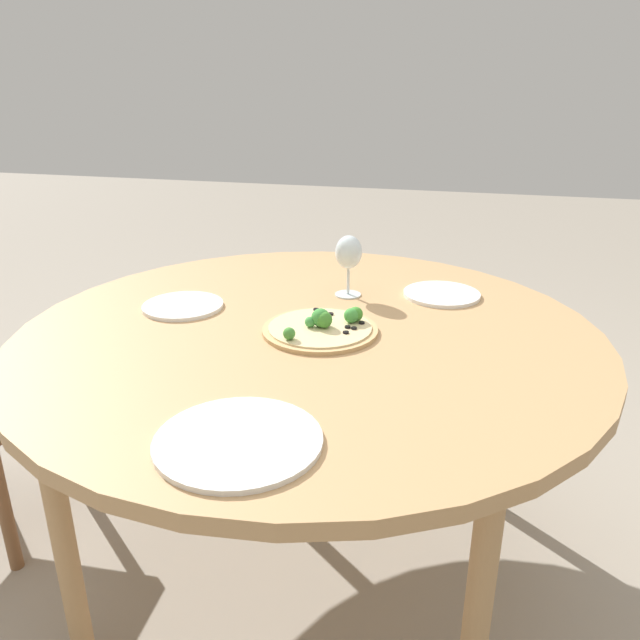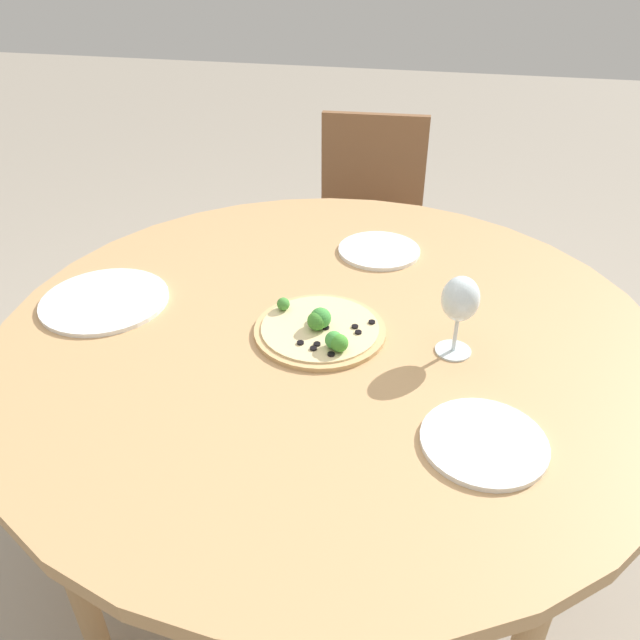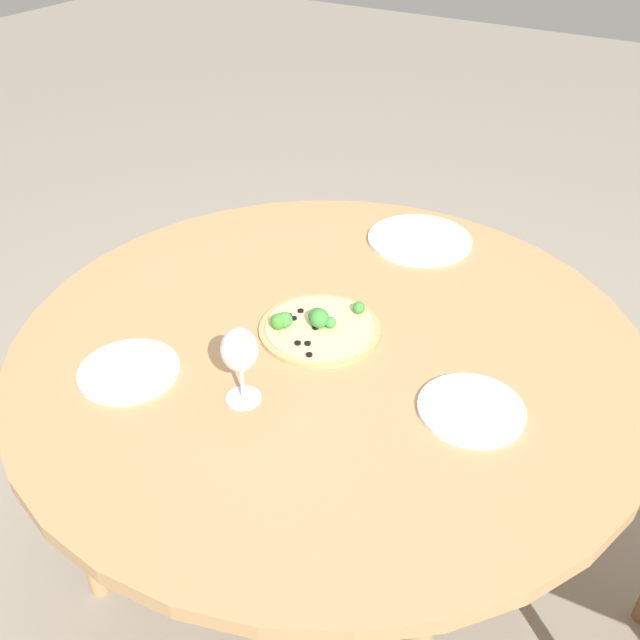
# 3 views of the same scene
# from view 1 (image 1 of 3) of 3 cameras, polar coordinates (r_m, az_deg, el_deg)

# --- Properties ---
(ground_plane) EXTENTS (12.00, 12.00, 0.00)m
(ground_plane) POSITION_cam_1_polar(r_m,az_deg,el_deg) (1.86, -0.87, -21.21)
(ground_plane) COLOR gray
(dining_table) EXTENTS (1.37, 1.37, 0.70)m
(dining_table) POSITION_cam_1_polar(r_m,az_deg,el_deg) (1.49, -1.01, -2.59)
(dining_table) COLOR tan
(dining_table) RESTS_ON ground_plane
(pizza) EXTENTS (0.27, 0.27, 0.06)m
(pizza) POSITION_cam_1_polar(r_m,az_deg,el_deg) (1.45, 0.19, -0.64)
(pizza) COLOR tan
(pizza) RESTS_ON dining_table
(wine_glass) EXTENTS (0.07, 0.07, 0.17)m
(wine_glass) POSITION_cam_1_polar(r_m,az_deg,el_deg) (1.66, 2.63, 6.03)
(wine_glass) COLOR silver
(wine_glass) RESTS_ON dining_table
(plate_near) EXTENTS (0.28, 0.28, 0.01)m
(plate_near) POSITION_cam_1_polar(r_m,az_deg,el_deg) (1.04, -7.48, -10.88)
(plate_near) COLOR white
(plate_near) RESTS_ON dining_table
(plate_far) EXTENTS (0.21, 0.21, 0.01)m
(plate_far) POSITION_cam_1_polar(r_m,az_deg,el_deg) (1.64, -12.42, 1.28)
(plate_far) COLOR white
(plate_far) RESTS_ON dining_table
(plate_side) EXTENTS (0.21, 0.21, 0.01)m
(plate_side) POSITION_cam_1_polar(r_m,az_deg,el_deg) (1.72, 11.06, 2.34)
(plate_side) COLOR white
(plate_side) RESTS_ON dining_table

